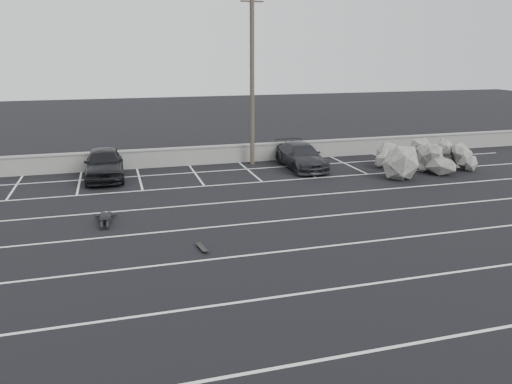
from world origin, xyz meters
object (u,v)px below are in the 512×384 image
object	(u,v)px
riprap_pile	(420,160)
skateboard	(202,248)
person	(106,215)
car_right	(301,156)
utility_pole	(252,79)
car_left	(104,163)
trash_bin	(303,151)

from	to	relation	value
riprap_pile	skateboard	size ratio (longest dim) A/B	8.75
person	skateboard	bearing A→B (deg)	-50.01
car_right	riprap_pile	distance (m)	6.53
utility_pole	person	xyz separation A→B (m)	(-8.34, -8.25, -4.69)
car_left	riprap_pile	bearing A→B (deg)	-10.49
trash_bin	riprap_pile	size ratio (longest dim) A/B	0.16
car_left	car_right	world-z (taller)	car_left
car_right	person	world-z (taller)	car_right
riprap_pile	person	world-z (taller)	riprap_pile
skateboard	riprap_pile	bearing A→B (deg)	21.75
utility_pole	person	distance (m)	12.63
car_right	trash_bin	xyz separation A→B (m)	(0.95, 2.09, -0.16)
trash_bin	person	bearing A→B (deg)	-143.79
car_left	skateboard	distance (m)	11.57
riprap_pile	skateboard	world-z (taller)	riprap_pile
car_left	skateboard	xyz separation A→B (m)	(3.14, -11.11, -0.75)
car_left	car_right	bearing A→B (deg)	-2.47
car_left	person	xyz separation A→B (m)	(0.03, -7.05, -0.59)
trash_bin	riprap_pile	distance (m)	6.92
riprap_pile	car_left	bearing A→B (deg)	168.92
utility_pole	car_left	bearing A→B (deg)	-171.84
trash_bin	skateboard	xyz separation A→B (m)	(-8.57, -12.62, -0.47)
car_left	person	size ratio (longest dim) A/B	2.08
car_left	utility_pole	distance (m)	9.40
trash_bin	riprap_pile	world-z (taller)	riprap_pile
car_right	car_left	bearing A→B (deg)	177.32
utility_pole	riprap_pile	distance (m)	10.39
riprap_pile	trash_bin	bearing A→B (deg)	136.28
riprap_pile	person	distance (m)	17.12
car_left	trash_bin	size ratio (longest dim) A/B	4.55
trash_bin	skateboard	world-z (taller)	trash_bin
utility_pole	trash_bin	xyz separation A→B (m)	(3.34, 0.31, -4.38)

